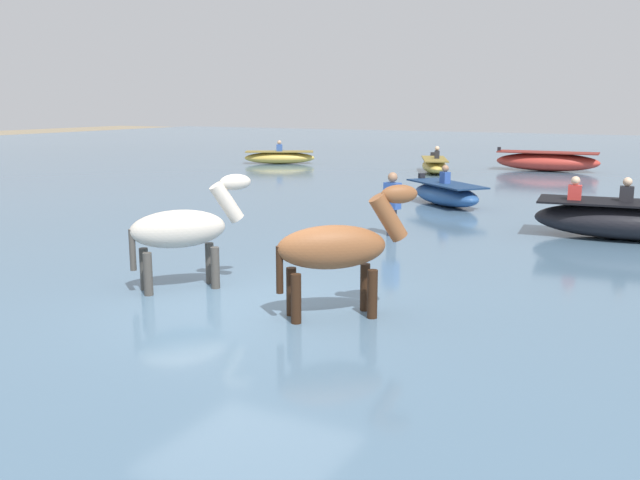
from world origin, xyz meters
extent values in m
plane|color=#84755B|center=(0.00, 0.00, 0.00)|extent=(120.00, 120.00, 0.00)
cube|color=slate|center=(0.00, 10.00, 0.16)|extent=(90.00, 90.00, 0.32)
ellipsoid|color=brown|center=(1.20, 0.11, 1.23)|extent=(1.38, 1.28, 0.56)
cylinder|color=black|center=(1.46, 0.55, 0.48)|extent=(0.13, 0.13, 0.95)
cylinder|color=black|center=(1.68, 0.29, 0.48)|extent=(0.13, 0.13, 0.95)
cylinder|color=black|center=(0.72, -0.08, 0.48)|extent=(0.13, 0.13, 0.95)
cylinder|color=black|center=(0.93, -0.34, 0.48)|extent=(0.13, 0.13, 0.95)
cylinder|color=brown|center=(1.76, 0.58, 1.59)|extent=(0.54, 0.50, 0.64)
ellipsoid|color=brown|center=(1.87, 0.67, 1.88)|extent=(0.50, 0.46, 0.24)
cylinder|color=black|center=(0.69, -0.33, 0.98)|extent=(0.09, 0.09, 0.60)
ellipsoid|color=beige|center=(-1.37, 0.25, 1.22)|extent=(1.25, 1.38, 0.56)
cylinder|color=#45423C|center=(-1.19, 0.73, 0.47)|extent=(0.13, 0.13, 0.94)
cylinder|color=#45423C|center=(-0.93, 0.52, 0.47)|extent=(0.13, 0.13, 0.94)
cylinder|color=#45423C|center=(-1.81, -0.03, 0.47)|extent=(0.13, 0.13, 0.94)
cylinder|color=#45423C|center=(-1.55, -0.24, 0.47)|extent=(0.13, 0.13, 0.94)
cylinder|color=beige|center=(-0.91, 0.81, 1.57)|extent=(0.49, 0.53, 0.64)
ellipsoid|color=beige|center=(-0.82, 0.92, 1.86)|extent=(0.46, 0.50, 0.24)
cylinder|color=#45423C|center=(-1.79, -0.27, 0.97)|extent=(0.09, 0.09, 0.60)
ellipsoid|color=#28518E|center=(-0.52, 10.15, 0.60)|extent=(2.69, 2.49, 0.55)
cube|color=navy|center=(-0.52, 10.15, 0.90)|extent=(2.59, 2.40, 0.04)
cube|color=black|center=(-1.50, 10.97, 0.97)|extent=(0.19, 0.20, 0.18)
cube|color=#3356A8|center=(-0.54, 10.12, 1.07)|extent=(0.31, 0.31, 0.30)
sphere|color=#A37556|center=(-0.54, 10.12, 1.31)|extent=(0.18, 0.18, 0.18)
ellipsoid|color=gold|center=(-10.93, 18.78, 0.58)|extent=(3.17, 2.34, 0.52)
cube|color=olive|center=(-10.93, 18.78, 0.86)|extent=(3.05, 2.25, 0.04)
cube|color=#3356A8|center=(-10.90, 18.73, 1.03)|extent=(0.31, 0.28, 0.30)
sphere|color=tan|center=(-10.90, 18.73, 1.27)|extent=(0.18, 0.18, 0.18)
ellipsoid|color=black|center=(4.06, 7.42, 0.68)|extent=(3.58, 1.64, 0.71)
cube|color=black|center=(4.06, 7.42, 1.05)|extent=(3.44, 1.58, 0.04)
cube|color=red|center=(3.10, 7.24, 1.22)|extent=(0.28, 0.21, 0.30)
sphere|color=beige|center=(3.10, 7.24, 1.46)|extent=(0.18, 0.18, 0.18)
cube|color=#232328|center=(4.05, 7.51, 1.22)|extent=(0.28, 0.21, 0.30)
sphere|color=beige|center=(4.05, 7.51, 1.46)|extent=(0.18, 0.18, 0.18)
ellipsoid|color=gold|center=(-3.60, 18.30, 0.58)|extent=(1.98, 3.11, 0.51)
cube|color=olive|center=(-3.60, 18.30, 0.85)|extent=(1.90, 2.98, 0.04)
cube|color=black|center=(-4.13, 19.62, 0.92)|extent=(0.19, 0.17, 0.18)
cube|color=#232328|center=(-3.51, 18.33, 1.02)|extent=(0.26, 0.31, 0.30)
sphere|color=beige|center=(-3.51, 18.33, 1.26)|extent=(0.18, 0.18, 0.18)
ellipsoid|color=#BC382D|center=(0.17, 21.00, 0.68)|extent=(4.04, 1.55, 0.72)
cube|color=maroon|center=(0.17, 21.00, 1.06)|extent=(3.88, 1.49, 0.04)
cube|color=black|center=(-1.73, 20.89, 1.13)|extent=(0.13, 0.17, 0.18)
cylinder|color=#383842|center=(-0.19, 5.55, 0.44)|extent=(0.20, 0.20, 0.88)
cube|color=#3356A8|center=(-0.19, 5.55, 1.15)|extent=(0.36, 0.28, 0.54)
sphere|color=#A37556|center=(-0.19, 5.55, 1.53)|extent=(0.20, 0.20, 0.20)
camera|label=1|loc=(5.04, -7.43, 3.03)|focal=38.60mm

